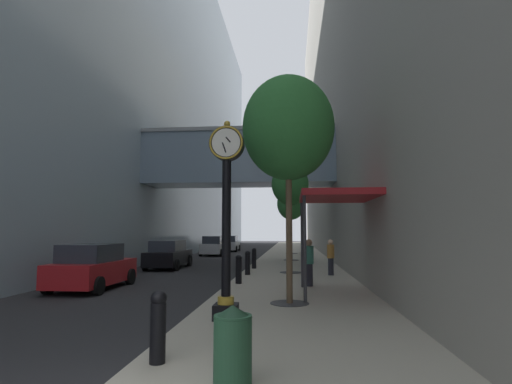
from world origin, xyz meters
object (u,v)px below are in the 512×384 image
pedestrian_by_clock (331,256)px  car_silver_trailing (230,244)px  bollard_nearest (158,325)px  bollard_sixth (254,258)px  car_white_near (214,246)px  street_tree_far (291,204)px  car_red_mid (92,267)px  bollard_fifth (248,262)px  car_black_far (169,255)px  street_tree_near (288,129)px  bollard_third (225,278)px  bollard_fourth (239,268)px  street_tree_mid_near (290,185)px  trash_bin (233,344)px  street_clock (226,208)px  street_tree_mid_far (291,183)px  pedestrian_walking (309,261)px

pedestrian_by_clock → car_silver_trailing: size_ratio=0.38×
bollard_nearest → bollard_sixth: bearing=90.0°
pedestrian_by_clock → car_white_near: 18.66m
street_tree_far → car_red_mid: 23.79m
bollard_sixth → car_silver_trailing: (-4.62, 20.75, 0.08)m
bollard_fifth → car_black_far: car_black_far is taller
street_tree_near → car_red_mid: street_tree_near is taller
bollard_third → pedestrian_by_clock: bearing=59.0°
car_black_far → car_silver_trailing: 19.63m
bollard_third → bollard_fourth: size_ratio=1.00×
street_tree_mid_near → pedestrian_by_clock: bearing=-27.5°
trash_bin → car_black_far: size_ratio=0.22×
street_clock → bollard_third: bearing=99.9°
street_tree_mid_far → car_red_mid: bearing=-118.4°
pedestrian_walking → car_black_far: 11.20m
bollard_third → bollard_fifth: bearing=90.0°
street_tree_near → street_tree_mid_far: street_tree_mid_far is taller
street_tree_far → street_clock: bearing=-93.1°
car_white_near → bollard_sixth: bearing=-69.9°
pedestrian_walking → bollard_third: bearing=-135.7°
bollard_third → street_tree_mid_near: size_ratio=0.20×
street_tree_near → street_tree_far: bearing=90.0°
street_clock → street_tree_mid_far: bearing=85.6°
street_clock → bollard_fifth: (-0.55, 9.47, -2.02)m
bollard_third → pedestrian_walking: pedestrian_walking is taller
bollard_nearest → street_tree_mid_near: street_tree_mid_near is taller
car_white_near → car_black_far: (-0.25, -12.33, -0.03)m
street_tree_near → pedestrian_walking: 5.58m
bollard_sixth → street_tree_near: 11.56m
street_tree_mid_far → pedestrian_walking: size_ratio=3.97×
bollard_third → car_black_far: bearing=116.0°
bollard_fifth → car_white_near: car_white_near is taller
bollard_fourth → street_tree_mid_near: 6.07m
street_clock → bollard_fifth: size_ratio=4.22×
street_tree_near → trash_bin: 7.64m
car_black_far → bollard_sixth: bearing=-12.3°
bollard_third → street_tree_far: size_ratio=0.19×
bollard_sixth → car_black_far: bearing=167.7°
bollard_sixth → street_tree_far: street_tree_far is taller
street_tree_mid_near → street_tree_mid_far: size_ratio=0.79×
bollard_fourth → street_tree_near: bearing=-64.0°
bollard_sixth → pedestrian_walking: size_ratio=0.64×
street_tree_mid_near → bollard_third: bearing=-105.2°
bollard_fourth → car_red_mid: 5.56m
pedestrian_walking → car_black_far: pedestrian_walking is taller
bollard_third → car_black_far: 11.80m
street_tree_near → street_tree_far: (0.00, 25.34, -0.53)m
bollard_nearest → bollard_fifth: 12.63m
car_silver_trailing → street_tree_near: bearing=-78.0°
street_tree_mid_far → pedestrian_walking: bearing=-86.9°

